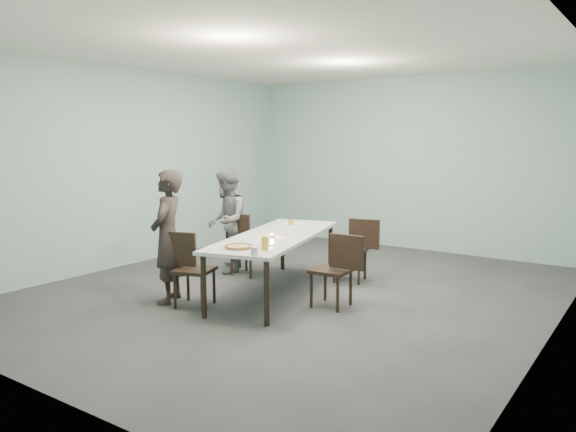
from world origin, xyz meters
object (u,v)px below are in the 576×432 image
Objects in this scene: pizza at (239,247)px; side_plate at (267,244)px; diner_far at (227,221)px; chair_far_right at (356,246)px; diner_near at (168,237)px; chair_near_left at (188,264)px; water_tumbler at (254,251)px; tealight at (272,236)px; chair_near_right at (338,265)px; amber_tumbler at (291,222)px; chair_far_left at (244,240)px; table at (276,239)px; beer_glass at (265,243)px.

pizza is 0.38m from side_plate.
diner_far is 1.90m from side_plate.
chair_far_right is 0.55× the size of diner_near.
chair_near_left is 1.72m from diner_far.
diner_near reaches higher than water_tumbler.
side_plate is at bearing -61.55° from tealight.
diner_far is 2.05m from pizza.
pizza is 6.07× the size of tealight.
chair_near_right reaches higher than amber_tumbler.
chair_near_right is 0.86m from side_plate.
tealight is (1.04, -0.73, 0.27)m from chair_far_left.
chair_near_right is 2.04m from diner_near.
diner_near is (0.13, -1.58, 0.29)m from chair_far_left.
chair_far_left reaches higher than amber_tumbler.
diner_far is (-0.30, -0.02, 0.25)m from chair_far_left.
water_tumbler is 1.05m from tealight.
table is at bearing -69.35° from amber_tumbler.
beer_glass is (1.30, 0.19, 0.03)m from diner_near.
diner_far reaches higher than water_tumbler.
chair_far_left is 1.30m from tealight.
chair_near_right is 0.55× the size of diner_near.
chair_near_left reaches higher than amber_tumbler.
chair_far_left is at bearing 127.50° from pizza.
chair_near_right and chair_far_right have the same top height.
side_plate is 1.20× the size of beer_glass.
pizza is at bearing 66.15° from chair_far_right.
diner_far is 10.01× the size of beer_glass.
water_tumbler reaches higher than amber_tumbler.
diner_near reaches higher than chair_near_left.
diner_far is at bearing 157.98° from table.
diner_near is at bearing 176.19° from water_tumbler.
chair_far_right reaches higher than table.
diner_near is at bearing 43.47° from chair_far_right.
amber_tumbler is (-0.37, 0.96, 0.02)m from tealight.
chair_far_right is at bearing -74.72° from chair_near_right.
pizza is (-0.77, -0.85, 0.27)m from chair_near_right.
diner_far reaches higher than chair_near_left.
amber_tumbler is at bearing 18.14° from chair_far_left.
chair_near_left and chair_near_right have the same top height.
chair_far_left is (-0.95, 0.53, -0.19)m from table.
chair_near_left is at bearing -97.66° from amber_tumbler.
amber_tumbler is at bearing 136.25° from diner_near.
table is at bearing -9.03° from chair_near_right.
chair_far_left is at bearing 59.43° from diner_far.
pizza is (-0.39, -2.02, 0.27)m from chair_far_right.
chair_far_right is at bearing 80.48° from side_plate.
chair_near_right is at bearing 68.34° from water_tumbler.
table is at bearing 101.07° from pizza.
beer_glass reaches higher than chair_far_right.
diner_far is at bearing 137.51° from water_tumbler.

